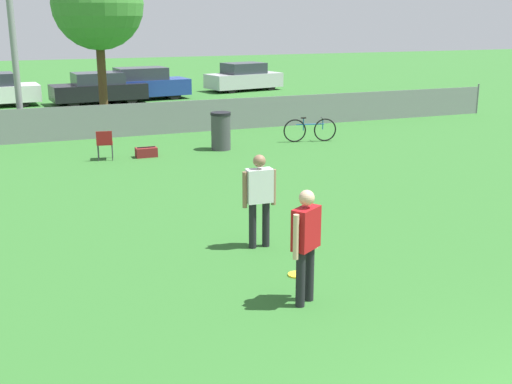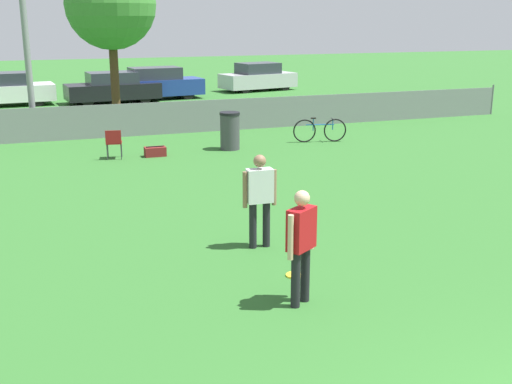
# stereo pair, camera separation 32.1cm
# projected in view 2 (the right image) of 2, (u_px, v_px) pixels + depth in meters

# --- Properties ---
(fence_backline) EXTENTS (26.43, 0.07, 1.21)m
(fence_backline) POSITION_uv_depth(u_px,v_px,m) (176.00, 118.00, 21.86)
(fence_backline) COLOR gray
(fence_backline) RESTS_ON ground_plane
(tree_near_pole) EXTENTS (3.31, 3.31, 5.98)m
(tree_near_pole) POSITION_uv_depth(u_px,v_px,m) (111.00, 4.00, 23.32)
(tree_near_pole) COLOR #4C331E
(tree_near_pole) RESTS_ON ground_plane
(player_receiver_white) EXTENTS (0.61, 0.23, 1.64)m
(player_receiver_white) POSITION_uv_depth(u_px,v_px,m) (260.00, 194.00, 10.93)
(player_receiver_white) COLOR black
(player_receiver_white) RESTS_ON ground_plane
(player_thrower_red) EXTENTS (0.52, 0.43, 1.64)m
(player_thrower_red) POSITION_uv_depth(u_px,v_px,m) (301.00, 239.00, 8.73)
(player_thrower_red) COLOR black
(player_thrower_red) RESTS_ON ground_plane
(frisbee_disc) EXTENTS (0.28, 0.28, 0.03)m
(frisbee_disc) POSITION_uv_depth(u_px,v_px,m) (294.00, 275.00, 9.93)
(frisbee_disc) COLOR yellow
(frisbee_disc) RESTS_ON ground_plane
(folding_chair_sideline) EXTENTS (0.50, 0.51, 0.83)m
(folding_chair_sideline) POSITION_uv_depth(u_px,v_px,m) (114.00, 141.00, 17.95)
(folding_chair_sideline) COLOR #333338
(folding_chair_sideline) RESTS_ON ground_plane
(bicycle_sideline) EXTENTS (1.70, 0.52, 0.79)m
(bicycle_sideline) POSITION_uv_depth(u_px,v_px,m) (320.00, 130.00, 20.43)
(bicycle_sideline) COLOR black
(bicycle_sideline) RESTS_ON ground_plane
(trash_bin) EXTENTS (0.61, 0.61, 1.13)m
(trash_bin) POSITION_uv_depth(u_px,v_px,m) (230.00, 131.00, 19.24)
(trash_bin) COLOR #3F3F44
(trash_bin) RESTS_ON ground_plane
(gear_bag_sideline) EXTENTS (0.60, 0.33, 0.29)m
(gear_bag_sideline) POSITION_uv_depth(u_px,v_px,m) (155.00, 152.00, 18.40)
(gear_bag_sideline) COLOR maroon
(gear_bag_sideline) RESTS_ON ground_plane
(parked_car_white) EXTENTS (4.51, 2.08, 1.48)m
(parked_car_white) POSITION_uv_depth(u_px,v_px,m) (3.00, 90.00, 28.60)
(parked_car_white) COLOR black
(parked_car_white) RESTS_ON ground_plane
(parked_car_dark) EXTENTS (4.37, 2.10, 1.41)m
(parked_car_dark) POSITION_uv_depth(u_px,v_px,m) (113.00, 88.00, 29.68)
(parked_car_dark) COLOR black
(parked_car_dark) RESTS_ON ground_plane
(parked_car_blue) EXTENTS (4.66, 2.12, 1.53)m
(parked_car_blue) POSITION_uv_depth(u_px,v_px,m) (155.00, 84.00, 30.93)
(parked_car_blue) COLOR black
(parked_car_blue) RESTS_ON ground_plane
(parked_car_silver) EXTENTS (4.30, 2.50, 1.48)m
(parked_car_silver) POSITION_uv_depth(u_px,v_px,m) (258.00, 77.00, 34.60)
(parked_car_silver) COLOR black
(parked_car_silver) RESTS_ON ground_plane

